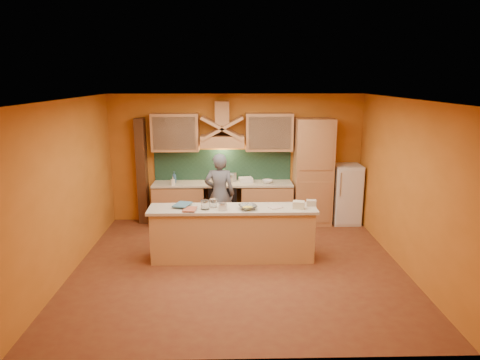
{
  "coord_description": "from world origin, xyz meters",
  "views": [
    {
      "loc": [
        -0.14,
        -6.76,
        3.12
      ],
      "look_at": [
        0.04,
        0.9,
        1.29
      ],
      "focal_mm": 32.0,
      "sensor_mm": 36.0,
      "label": 1
    }
  ],
  "objects_px": {
    "person": "(220,194)",
    "mixing_bowl": "(248,207)",
    "fridge": "(346,194)",
    "kitchen_scale": "(223,207)",
    "stove": "(223,204)"
  },
  "relations": [
    {
      "from": "person",
      "to": "mixing_bowl",
      "type": "relative_size",
      "value": 5.55
    },
    {
      "from": "stove",
      "to": "kitchen_scale",
      "type": "xyz_separation_m",
      "value": [
        0.03,
        -2.04,
        0.55
      ]
    },
    {
      "from": "person",
      "to": "kitchen_scale",
      "type": "height_order",
      "value": "person"
    },
    {
      "from": "person",
      "to": "fridge",
      "type": "bearing_deg",
      "value": -163.36
    },
    {
      "from": "stove",
      "to": "person",
      "type": "relative_size",
      "value": 0.54
    },
    {
      "from": "person",
      "to": "kitchen_scale",
      "type": "bearing_deg",
      "value": 97.25
    },
    {
      "from": "person",
      "to": "mixing_bowl",
      "type": "distance_m",
      "value": 1.48
    },
    {
      "from": "person",
      "to": "kitchen_scale",
      "type": "distance_m",
      "value": 1.42
    },
    {
      "from": "kitchen_scale",
      "to": "person",
      "type": "bearing_deg",
      "value": 100.21
    },
    {
      "from": "mixing_bowl",
      "to": "fridge",
      "type": "bearing_deg",
      "value": 41.91
    },
    {
      "from": "stove",
      "to": "fridge",
      "type": "relative_size",
      "value": 0.69
    },
    {
      "from": "stove",
      "to": "fridge",
      "type": "height_order",
      "value": "fridge"
    },
    {
      "from": "fridge",
      "to": "kitchen_scale",
      "type": "distance_m",
      "value": 3.38
    },
    {
      "from": "stove",
      "to": "person",
      "type": "height_order",
      "value": "person"
    },
    {
      "from": "stove",
      "to": "person",
      "type": "distance_m",
      "value": 0.74
    }
  ]
}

